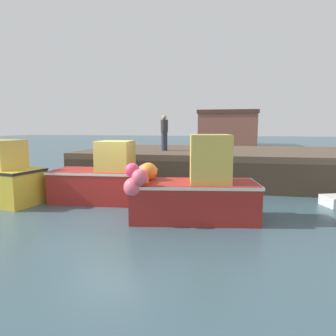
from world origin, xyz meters
TOP-DOWN VIEW (x-y plane):
  - ground at (0.00, 0.00)m, footprint 120.00×160.00m
  - pier at (3.09, 6.06)m, footprint 12.65×6.65m
  - fishing_boat_near_right at (-0.44, 1.18)m, footprint 3.63×1.83m
  - fishing_boat_mid at (2.74, -0.30)m, footprint 3.68×2.12m
  - dockworker at (0.67, 5.51)m, footprint 0.34×0.34m
  - warehouse at (3.18, 37.02)m, footprint 8.29×6.71m

SIDE VIEW (x-z plane):
  - ground at x=0.00m, z-range -0.10..0.00m
  - fishing_boat_near_right at x=-0.44m, z-range -0.28..1.82m
  - fishing_boat_mid at x=2.74m, z-range -0.33..2.03m
  - pier at x=3.09m, z-range 0.48..1.94m
  - dockworker at x=0.67m, z-range 1.47..3.12m
  - warehouse at x=3.18m, z-range 0.02..4.91m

